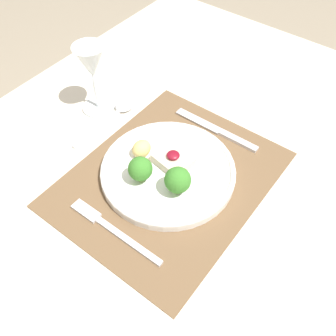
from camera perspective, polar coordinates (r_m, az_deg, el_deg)
The scene contains 8 objects.
ground_plane at distance 1.51m, azimuth 0.10°, elevation -19.99°, with size 8.00×8.00×0.00m, color gray.
dining_table at distance 0.91m, azimuth 0.16°, elevation -5.28°, with size 1.36×1.01×0.76m.
placemat at distance 0.83m, azimuth 0.17°, elevation -1.57°, with size 0.46×0.37×0.00m, color brown.
dinner_plate at distance 0.83m, azimuth -0.17°, elevation -0.31°, with size 0.29×0.29×0.08m.
fork at distance 0.77m, azimuth -8.55°, elevation -8.50°, with size 0.02×0.22×0.01m.
knife at distance 0.93m, azimuth 7.72°, elevation 5.17°, with size 0.02×0.22×0.01m.
spoon at distance 0.98m, azimuth -7.27°, elevation 8.20°, with size 0.20×0.04×0.01m.
wine_glass_near at distance 0.93m, azimuth -11.05°, elevation 14.24°, with size 0.08×0.08×0.18m.
Camera 1 is at (-0.42, -0.31, 1.42)m, focal length 42.00 mm.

